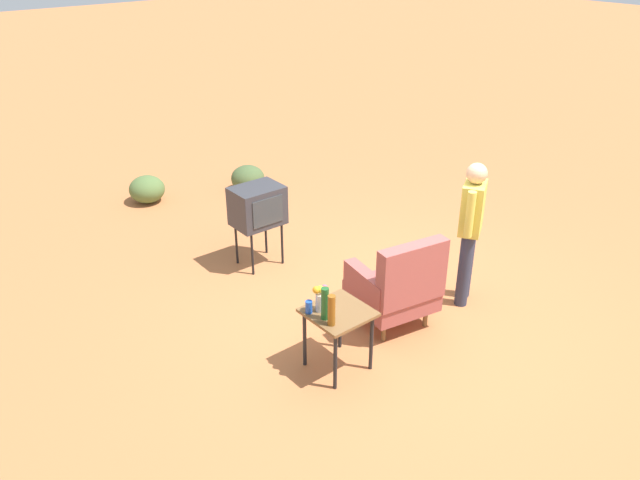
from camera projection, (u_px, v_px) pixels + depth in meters
ground_plane at (396, 311)px, 6.90m from camera, size 60.00×60.00×0.00m
armchair at (398, 285)px, 6.43m from camera, size 0.89×0.90×1.06m
side_table at (338, 320)px, 5.78m from camera, size 0.56×0.56×0.64m
tv_on_stand at (258, 206)px, 7.50m from camera, size 0.61×0.46×1.03m
person_standing at (470, 225)px, 6.68m from camera, size 0.50×0.37×1.64m
bottle_tall_amber at (331, 310)px, 5.48m from camera, size 0.07×0.07×0.30m
soda_can_blue at (309, 307)px, 5.69m from camera, size 0.07×0.07×0.12m
bottle_wine_green at (325, 304)px, 5.56m from camera, size 0.07×0.07×0.32m
flower_vase at (320, 297)px, 5.68m from camera, size 0.14×0.10×0.27m
shrub_near at (147, 189)px, 9.48m from camera, size 0.54×0.54×0.41m
shrub_far at (248, 178)px, 9.89m from camera, size 0.53×0.53×0.41m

